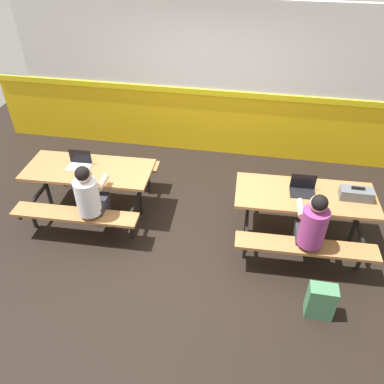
% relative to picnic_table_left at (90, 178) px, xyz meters
% --- Properties ---
extents(ground_plane, '(10.00, 10.00, 0.02)m').
position_rel_picnic_table_left_xyz_m(ground_plane, '(1.48, -0.27, -0.58)').
color(ground_plane, black).
extents(accent_backdrop, '(8.00, 0.14, 2.60)m').
position_rel_picnic_table_left_xyz_m(accent_backdrop, '(1.48, 2.05, 0.67)').
color(accent_backdrop, yellow).
rests_on(accent_backdrop, ground).
extents(picnic_table_left, '(1.81, 1.61, 0.74)m').
position_rel_picnic_table_left_xyz_m(picnic_table_left, '(0.00, 0.00, 0.00)').
color(picnic_table_left, '#9E6B3D').
rests_on(picnic_table_left, ground).
extents(picnic_table_right, '(1.81, 1.61, 0.74)m').
position_rel_picnic_table_left_xyz_m(picnic_table_right, '(2.96, -0.05, 0.00)').
color(picnic_table_right, '#9E6B3D').
rests_on(picnic_table_right, ground).
extents(student_nearer, '(0.37, 0.53, 1.21)m').
position_rel_picnic_table_left_xyz_m(student_nearer, '(0.25, -0.55, 0.13)').
color(student_nearer, '#2D2D38').
rests_on(student_nearer, ground).
extents(student_further, '(0.37, 0.53, 1.21)m').
position_rel_picnic_table_left_xyz_m(student_further, '(3.01, -0.61, 0.13)').
color(student_further, '#2D2D38').
rests_on(student_further, ground).
extents(laptop_silver, '(0.33, 0.23, 0.22)m').
position_rel_picnic_table_left_xyz_m(laptop_silver, '(-0.14, 0.03, 0.21)').
color(laptop_silver, silver).
rests_on(laptop_silver, picnic_table_left).
extents(laptop_dark, '(0.33, 0.23, 0.22)m').
position_rel_picnic_table_left_xyz_m(laptop_dark, '(2.92, -0.02, 0.21)').
color(laptop_dark, black).
rests_on(laptop_dark, picnic_table_right).
extents(toolbox_grey, '(0.40, 0.18, 0.18)m').
position_rel_picnic_table_left_xyz_m(toolbox_grey, '(3.57, -0.03, 0.24)').
color(toolbox_grey, '#595B60').
rests_on(toolbox_grey, picnic_table_right).
extents(backpack_dark, '(0.30, 0.22, 0.44)m').
position_rel_picnic_table_left_xyz_m(backpack_dark, '(3.15, -1.28, -0.36)').
color(backpack_dark, '#3F724C').
rests_on(backpack_dark, ground).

